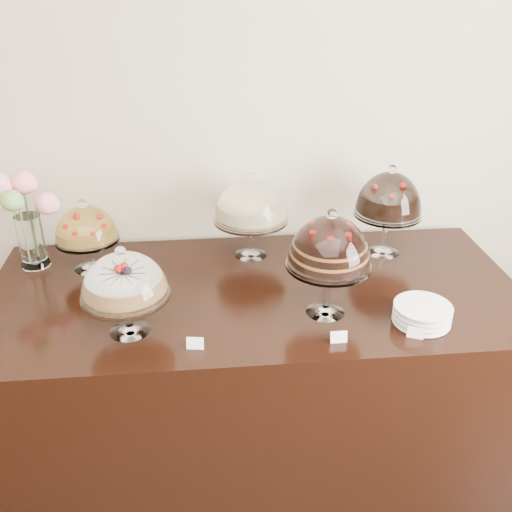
{
  "coord_description": "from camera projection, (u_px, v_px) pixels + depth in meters",
  "views": [
    {
      "loc": [
        0.15,
        0.43,
        2.11
      ],
      "look_at": [
        0.34,
        2.4,
        1.08
      ],
      "focal_mm": 40.0,
      "sensor_mm": 36.0,
      "label": 1
    }
  ],
  "objects": [
    {
      "name": "wall_back",
      "position": [
        166.0,
        114.0,
        2.53
      ],
      "size": [
        5.0,
        0.04,
        3.0
      ],
      "primitive_type": "cube",
      "color": "#BCAF97",
      "rests_on": "ground"
    },
    {
      "name": "display_counter",
      "position": [
        255.0,
        375.0,
        2.57
      ],
      "size": [
        2.2,
        1.0,
        0.9
      ],
      "primitive_type": "cube",
      "color": "black",
      "rests_on": "ground"
    },
    {
      "name": "cake_stand_sugar_sponge",
      "position": [
        124.0,
        280.0,
        1.99
      ],
      "size": [
        0.32,
        0.32,
        0.35
      ],
      "color": "white",
      "rests_on": "display_counter"
    },
    {
      "name": "cake_stand_choco_layer",
      "position": [
        330.0,
        246.0,
        2.07
      ],
      "size": [
        0.32,
        0.32,
        0.43
      ],
      "color": "white",
      "rests_on": "display_counter"
    },
    {
      "name": "cake_stand_cheesecake",
      "position": [
        251.0,
        204.0,
        2.51
      ],
      "size": [
        0.34,
        0.34,
        0.4
      ],
      "color": "white",
      "rests_on": "display_counter"
    },
    {
      "name": "cake_stand_dark_choco",
      "position": [
        389.0,
        198.0,
        2.53
      ],
      "size": [
        0.3,
        0.3,
        0.42
      ],
      "color": "white",
      "rests_on": "display_counter"
    },
    {
      "name": "cake_stand_fruit_tart",
      "position": [
        86.0,
        227.0,
        2.43
      ],
      "size": [
        0.27,
        0.27,
        0.33
      ],
      "color": "white",
      "rests_on": "display_counter"
    },
    {
      "name": "flower_vase",
      "position": [
        24.0,
        212.0,
        2.42
      ],
      "size": [
        0.3,
        0.27,
        0.44
      ],
      "color": "white",
      "rests_on": "display_counter"
    },
    {
      "name": "plate_stack",
      "position": [
        422.0,
        314.0,
        2.12
      ],
      "size": [
        0.21,
        0.21,
        0.07
      ],
      "color": "white",
      "rests_on": "display_counter"
    },
    {
      "name": "price_card_left",
      "position": [
        195.0,
        343.0,
        1.99
      ],
      "size": [
        0.06,
        0.02,
        0.04
      ],
      "primitive_type": "cube",
      "rotation": [
        -0.21,
        0.0,
        -0.15
      ],
      "color": "white",
      "rests_on": "display_counter"
    },
    {
      "name": "price_card_right",
      "position": [
        416.0,
        333.0,
        2.04
      ],
      "size": [
        0.06,
        0.04,
        0.04
      ],
      "primitive_type": "cube",
      "rotation": [
        -0.21,
        0.0,
        -0.39
      ],
      "color": "white",
      "rests_on": "display_counter"
    },
    {
      "name": "price_card_extra",
      "position": [
        339.0,
        337.0,
        2.02
      ],
      "size": [
        0.06,
        0.02,
        0.04
      ],
      "primitive_type": "cube",
      "rotation": [
        -0.21,
        0.0,
        0.0
      ],
      "color": "white",
      "rests_on": "display_counter"
    }
  ]
}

